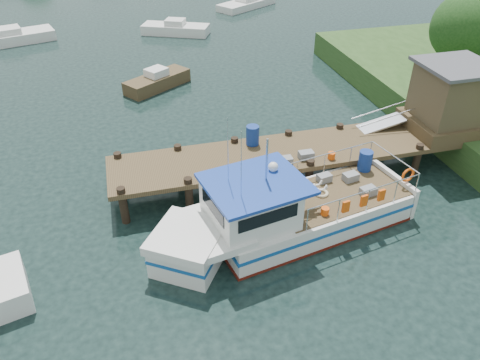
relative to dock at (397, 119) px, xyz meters
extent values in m
plane|color=black|center=(-6.51, -0.01, -2.24)|extent=(160.00, 160.00, 0.00)
cylinder|color=#332114|center=(7.49, 5.99, -0.72)|extent=(0.50, 0.50, 3.05)
sphere|color=#1E4116|center=(7.49, 5.99, 1.72)|extent=(3.90, 3.90, 3.90)
cube|color=#4B3B23|center=(-4.51, -0.01, -0.94)|extent=(16.00, 3.00, 0.20)
cylinder|color=black|center=(-12.01, -1.31, -1.59)|extent=(0.32, 0.32, 1.90)
cylinder|color=black|center=(-12.01, 1.29, -1.59)|extent=(0.32, 0.32, 1.90)
cylinder|color=black|center=(-9.51, -1.31, -1.59)|extent=(0.32, 0.32, 1.90)
cylinder|color=black|center=(-9.51, 1.29, -1.59)|extent=(0.32, 0.32, 1.90)
cylinder|color=black|center=(-7.01, -1.31, -1.59)|extent=(0.32, 0.32, 1.90)
cylinder|color=black|center=(-7.01, 1.29, -1.59)|extent=(0.32, 0.32, 1.90)
cylinder|color=black|center=(-4.51, -1.31, -1.59)|extent=(0.32, 0.32, 1.90)
cylinder|color=black|center=(-4.51, 1.29, -1.59)|extent=(0.32, 0.32, 1.90)
cylinder|color=black|center=(-2.01, -1.31, -1.59)|extent=(0.32, 0.32, 1.90)
cylinder|color=black|center=(-2.01, 1.29, -1.59)|extent=(0.32, 0.32, 1.90)
cylinder|color=black|center=(0.49, -1.31, -1.59)|extent=(0.32, 0.32, 1.90)
cylinder|color=black|center=(0.49, 1.29, -1.59)|extent=(0.32, 0.32, 1.90)
cylinder|color=black|center=(2.99, -1.31, -1.59)|extent=(0.32, 0.32, 1.90)
cylinder|color=black|center=(2.99, 1.29, -1.59)|extent=(0.32, 0.32, 1.90)
cube|color=#4B3B23|center=(2.49, -0.01, -0.54)|extent=(3.20, 3.00, 0.60)
cube|color=#4B3E2A|center=(2.49, -0.01, 0.86)|extent=(2.60, 2.60, 2.40)
cube|color=#47474C|center=(2.49, -0.01, 2.16)|extent=(3.00, 3.00, 0.15)
cube|color=#A5A8AD|center=(0.19, 0.89, -0.59)|extent=(3.34, 0.90, 0.79)
cylinder|color=silver|center=(0.19, 0.49, -0.09)|extent=(3.34, 0.05, 0.76)
cylinder|color=silver|center=(0.19, 1.29, -0.09)|extent=(3.34, 0.05, 0.76)
cube|color=slate|center=(-5.51, -1.01, -0.68)|extent=(0.60, 0.40, 0.30)
cube|color=slate|center=(-4.51, -0.81, -0.68)|extent=(0.60, 0.40, 0.30)
cylinder|color=#E6510D|center=(-3.51, -1.11, -0.69)|extent=(0.30, 0.30, 0.28)
cylinder|color=navy|center=(-6.31, 0.89, -0.40)|extent=(0.56, 0.56, 0.85)
cube|color=silver|center=(-5.27, -3.31, -1.68)|extent=(7.73, 4.26, 1.12)
cube|color=silver|center=(-10.06, -4.23, -1.68)|extent=(2.87, 2.87, 1.12)
cube|color=silver|center=(-10.06, -4.23, -0.97)|extent=(3.13, 3.17, 0.34)
cube|color=silver|center=(-9.10, -4.05, -1.00)|extent=(2.44, 3.10, 0.29)
cube|color=#134D96|center=(-5.27, -3.31, -1.54)|extent=(7.84, 4.32, 0.14)
cube|color=#134D96|center=(-10.06, -4.23, -1.54)|extent=(2.92, 2.92, 0.14)
cube|color=#57150C|center=(-5.27, -3.31, -2.19)|extent=(7.83, 4.30, 0.14)
cube|color=#4B3B23|center=(-4.12, -3.08, -1.11)|extent=(5.67, 3.59, 0.04)
cube|color=silver|center=(-1.54, -2.58, -1.58)|extent=(0.75, 2.91, 1.32)
cube|color=silver|center=(-7.76, -3.79, -0.39)|extent=(3.16, 3.01, 1.46)
cube|color=black|center=(-7.52, -5.04, -0.10)|extent=(2.11, 0.45, 0.49)
cube|color=black|center=(-8.00, -2.53, -0.10)|extent=(2.11, 0.45, 0.49)
cube|color=black|center=(-9.11, -4.05, -0.10)|extent=(0.37, 1.73, 0.49)
cube|color=#183898|center=(-7.57, -3.75, 0.39)|extent=(3.79, 3.41, 0.12)
cylinder|color=silver|center=(-7.19, -3.68, 1.22)|extent=(0.09, 0.09, 1.56)
cylinder|color=silver|center=(-8.24, -4.38, 1.61)|extent=(0.03, 0.03, 2.34)
cylinder|color=silver|center=(-8.43, -3.42, 1.61)|extent=(0.03, 0.03, 2.34)
sphere|color=silver|center=(-6.78, -3.20, 0.59)|extent=(0.41, 0.41, 0.35)
cylinder|color=silver|center=(-3.72, -4.38, -0.19)|extent=(4.79, 0.97, 0.04)
cylinder|color=silver|center=(-4.24, -1.73, -0.19)|extent=(4.79, 0.97, 0.04)
cylinder|color=silver|center=(-1.56, -2.59, -0.19)|extent=(0.55, 2.64, 0.04)
cylinder|color=silver|center=(-6.07, -4.83, -0.66)|extent=(0.05, 0.05, 0.93)
cylinder|color=silver|center=(-6.58, -2.19, -0.66)|extent=(0.05, 0.05, 0.93)
cylinder|color=silver|center=(-4.82, -4.59, -0.66)|extent=(0.05, 0.05, 0.93)
cylinder|color=silver|center=(-5.34, -1.95, -0.66)|extent=(0.05, 0.05, 0.93)
cylinder|color=silver|center=(-3.58, -4.35, -0.66)|extent=(0.05, 0.05, 0.93)
cylinder|color=silver|center=(-4.09, -1.71, -0.66)|extent=(0.05, 0.05, 0.93)
cylinder|color=silver|center=(-2.34, -4.11, -0.66)|extent=(0.05, 0.05, 0.93)
cylinder|color=silver|center=(-2.85, -1.47, -0.66)|extent=(0.05, 0.05, 0.93)
cylinder|color=silver|center=(-1.33, -3.91, -0.66)|extent=(0.05, 0.05, 0.93)
cylinder|color=silver|center=(-1.84, -1.27, -0.66)|extent=(0.05, 0.05, 0.93)
cube|color=slate|center=(-3.06, -3.47, -0.94)|extent=(0.65, 0.49, 0.31)
cube|color=slate|center=(-3.26, -2.42, -0.94)|extent=(0.65, 0.49, 0.31)
cube|color=slate|center=(-4.29, -2.22, -0.94)|extent=(0.60, 0.47, 0.31)
cylinder|color=navy|center=(-2.38, -1.85, -0.68)|extent=(0.64, 0.64, 0.86)
cylinder|color=#E6510D|center=(-5.11, -4.17, -0.96)|extent=(0.34, 0.34, 0.29)
torus|color=#BFB28C|center=(-4.74, -3.00, -1.05)|extent=(0.64, 0.64, 0.12)
torus|color=#E6510D|center=(-1.37, -3.34, -0.58)|extent=(0.61, 0.21, 0.60)
cube|color=#E6510D|center=(-4.53, -4.55, -0.58)|extent=(0.29, 0.15, 0.44)
cube|color=#E6510D|center=(-3.77, -4.40, -0.58)|extent=(0.29, 0.15, 0.44)
cube|color=#E6510D|center=(-3.00, -4.26, -0.58)|extent=(0.29, 0.15, 0.44)
imported|color=silver|center=(-5.79, -3.70, -0.26)|extent=(0.52, 0.69, 1.72)
cube|color=#4B3B23|center=(-9.29, 11.51, -1.85)|extent=(4.32, 3.60, 0.78)
cube|color=silver|center=(-9.29, 11.51, -1.26)|extent=(1.56, 1.52, 0.50)
cube|color=silver|center=(-19.26, 23.12, -1.86)|extent=(6.87, 4.00, 0.76)
cube|color=silver|center=(-19.26, 23.12, -1.29)|extent=(2.19, 2.02, 0.49)
cube|color=silver|center=(-6.57, 22.21, -1.87)|extent=(5.59, 3.84, 0.74)
cube|color=silver|center=(-6.57, 22.21, -1.31)|extent=(1.88, 1.78, 0.48)
cube|color=silver|center=(1.26, 28.90, -1.93)|extent=(6.44, 5.21, 0.63)
camera|label=1|loc=(-11.39, -16.02, 9.23)|focal=35.00mm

